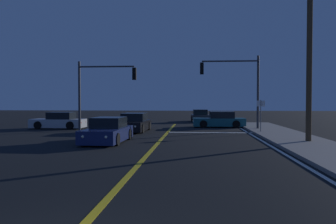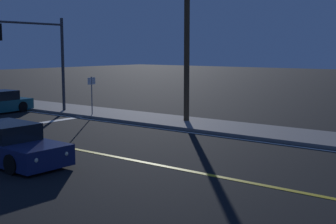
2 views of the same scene
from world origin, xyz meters
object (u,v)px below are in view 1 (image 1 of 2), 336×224
Objects in this scene: car_far_approaching_teal at (219,120)px; street_sign_corner at (261,111)px; car_parked_curb_navy at (108,131)px; traffic_signal_far_left at (101,84)px; utility_pole_right at (309,53)px; car_lead_oncoming_charcoal at (200,116)px; traffic_signal_near_right at (236,80)px; car_mid_block_silver at (59,121)px; car_following_oncoming_black at (134,123)px.

street_sign_corner reaches higher than car_far_approaching_teal.
traffic_signal_far_left is at bearing -70.42° from car_parked_curb_navy.
traffic_signal_far_left is 14.73m from utility_pole_right.
car_lead_oncoming_charcoal is 11.85m from traffic_signal_near_right.
car_mid_block_silver is 0.96× the size of car_far_approaching_teal.
traffic_signal_far_left reaches higher than street_sign_corner.
street_sign_corner is at bearing -101.45° from car_mid_block_silver.
traffic_signal_near_right is at bearing 7.84° from traffic_signal_far_left.
car_mid_block_silver is 1.02× the size of car_lead_oncoming_charcoal.
utility_pole_right is at bearing 148.34° from car_following_oncoming_black.
car_following_oncoming_black is 0.92× the size of traffic_signal_far_left.
utility_pole_right is at bearing -28.53° from traffic_signal_far_left.
street_sign_corner reaches higher than car_lead_oncoming_charcoal.
utility_pole_right is at bearing -76.00° from street_sign_corner.
car_lead_oncoming_charcoal is at bearing 105.36° from utility_pole_right.
car_following_oncoming_black is 6.92m from car_parked_curb_navy.
car_far_approaching_teal is (6.61, 4.68, -0.00)m from car_following_oncoming_black.
street_sign_corner is at bearing -160.18° from car_far_approaching_teal.
car_far_approaching_teal is 4.62m from traffic_signal_near_right.
street_sign_corner is at bearing 173.93° from car_following_oncoming_black.
traffic_signal_near_right is at bearing -131.19° from car_parked_curb_navy.
car_mid_block_silver is 0.93× the size of car_parked_curb_navy.
traffic_signal_near_right is (14.20, -0.44, 3.26)m from car_mid_block_silver.
car_parked_curb_navy is 0.89× the size of traffic_signal_far_left.
car_lead_oncoming_charcoal is at bearing -47.06° from car_mid_block_silver.
car_far_approaching_teal is at bearing -71.12° from traffic_signal_near_right.
car_following_oncoming_black is 9.13m from street_sign_corner.
car_parked_curb_navy is at bearing 47.27° from traffic_signal_near_right.
car_mid_block_silver and car_parked_curb_navy have the same top height.
traffic_signal_near_right reaches higher than car_mid_block_silver.
car_lead_oncoming_charcoal is at bearing -103.41° from car_parked_curb_navy.
utility_pole_right reaches higher than car_parked_curb_navy.
traffic_signal_near_right reaches higher than car_far_approaching_teal.
traffic_signal_near_right is (7.86, 8.50, 3.26)m from car_parked_curb_navy.
traffic_signal_far_left is (-2.31, 7.10, 2.94)m from car_parked_curb_navy.
car_mid_block_silver is 0.75× the size of traffic_signal_near_right.
street_sign_corner is (-1.40, 5.61, -3.13)m from utility_pole_right.
street_sign_corner is (9.00, -1.22, 0.98)m from car_following_oncoming_black.
car_parked_curb_navy is at bearing -179.51° from utility_pole_right.
car_far_approaching_teal is at bearing 26.29° from traffic_signal_far_left.
street_sign_corner is (15.53, -3.24, 0.98)m from car_mid_block_silver.
traffic_signal_far_left reaches higher than car_parked_curb_navy.
car_lead_oncoming_charcoal is 20.64m from utility_pole_right.
traffic_signal_far_left is at bearing 114.03° from car_far_approaching_teal.
street_sign_corner reaches higher than car_mid_block_silver.
traffic_signal_far_left is at bearing 151.47° from utility_pole_right.
traffic_signal_near_right is at bearing -166.70° from car_following_oncoming_black.
traffic_signal_far_left is at bearing 173.06° from street_sign_corner.
car_following_oncoming_black is (6.53, -2.02, 0.00)m from car_mid_block_silver.
car_lead_oncoming_charcoal is (-1.56, 7.99, -0.00)m from car_far_approaching_teal.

